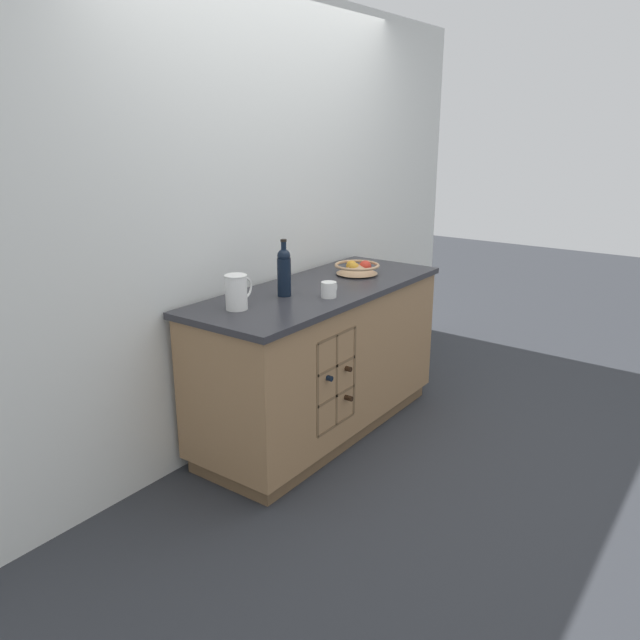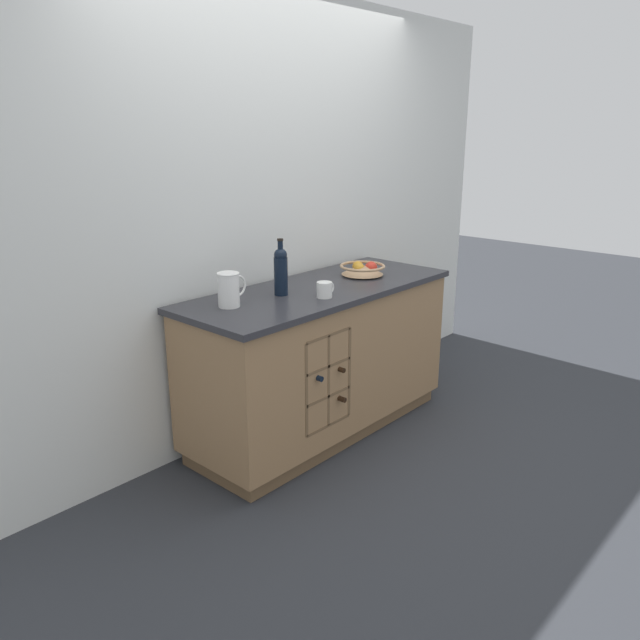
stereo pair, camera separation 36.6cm
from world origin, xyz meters
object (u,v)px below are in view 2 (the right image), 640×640
object	(u,v)px
fruit_bowl	(363,269)
ceramic_mug	(325,290)
standing_wine_bottle	(281,270)
white_pitcher	(229,289)

from	to	relation	value
fruit_bowl	ceramic_mug	bearing A→B (deg)	-162.81
standing_wine_bottle	fruit_bowl	bearing A→B (deg)	-3.85
standing_wine_bottle	ceramic_mug	bearing A→B (deg)	-60.83
fruit_bowl	standing_wine_bottle	world-z (taller)	standing_wine_bottle
ceramic_mug	standing_wine_bottle	bearing A→B (deg)	119.17
white_pitcher	ceramic_mug	xyz separation A→B (m)	(0.46, -0.24, -0.05)
fruit_bowl	standing_wine_bottle	distance (m)	0.68
fruit_bowl	ceramic_mug	size ratio (longest dim) A/B	2.35
white_pitcher	ceramic_mug	world-z (taller)	white_pitcher
fruit_bowl	white_pitcher	xyz separation A→B (m)	(-1.01, 0.07, 0.05)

